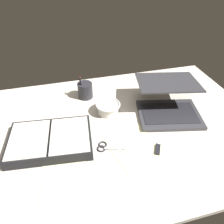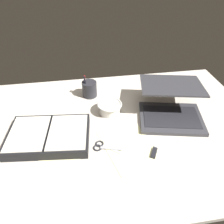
% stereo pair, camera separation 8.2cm
% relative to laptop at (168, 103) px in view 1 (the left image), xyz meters
% --- Properties ---
extents(desk_top, '(1.40, 1.00, 0.02)m').
position_rel_laptop_xyz_m(desk_top, '(-0.26, -0.05, -0.07)').
color(desk_top, beige).
rests_on(desk_top, ground).
extents(laptop, '(0.38, 0.41, 0.15)m').
position_rel_laptop_xyz_m(laptop, '(0.00, 0.00, 0.00)').
color(laptop, '#38383D').
rests_on(laptop, desk_top).
extents(bowl, '(0.13, 0.13, 0.06)m').
position_rel_laptop_xyz_m(bowl, '(-0.31, 0.07, -0.02)').
color(bowl, silver).
rests_on(bowl, desk_top).
extents(pen_cup, '(0.08, 0.08, 0.13)m').
position_rel_laptop_xyz_m(pen_cup, '(-0.40, 0.25, -0.01)').
color(pen_cup, '#28282D').
rests_on(pen_cup, desk_top).
extents(planner, '(0.39, 0.29, 0.05)m').
position_rel_laptop_xyz_m(planner, '(-0.61, -0.09, -0.03)').
color(planner, black).
rests_on(planner, desk_top).
extents(scissors, '(0.12, 0.09, 0.01)m').
position_rel_laptop_xyz_m(scissors, '(-0.38, -0.17, -0.05)').
color(scissors, '#B7B7BC').
rests_on(scissors, desk_top).
extents(paper_sheet_front, '(0.28, 0.33, 0.00)m').
position_rel_laptop_xyz_m(paper_sheet_front, '(-0.26, -0.18, -0.05)').
color(paper_sheet_front, '#F4EFB2').
rests_on(paper_sheet_front, desk_top).
extents(paper_sheet_beside_planner, '(0.19, 0.26, 0.00)m').
position_rel_laptop_xyz_m(paper_sheet_beside_planner, '(-0.57, -0.27, -0.05)').
color(paper_sheet_beside_planner, '#F4EFB2').
rests_on(paper_sheet_beside_planner, desk_top).
extents(usb_drive, '(0.05, 0.07, 0.01)m').
position_rel_laptop_xyz_m(usb_drive, '(-0.16, -0.24, -0.05)').
color(usb_drive, black).
rests_on(usb_drive, desk_top).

